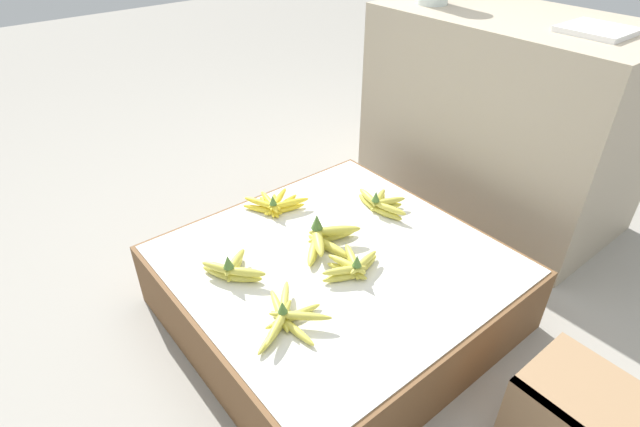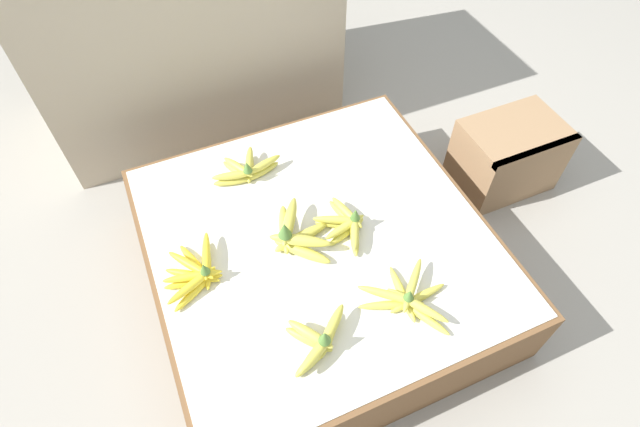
% 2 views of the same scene
% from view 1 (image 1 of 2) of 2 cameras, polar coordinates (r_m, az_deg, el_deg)
% --- Properties ---
extents(ground_plane, '(10.00, 10.00, 0.00)m').
position_cam_1_polar(ground_plane, '(1.74, 1.76, -11.28)').
color(ground_plane, gray).
extents(display_platform, '(0.94, 0.97, 0.24)m').
position_cam_1_polar(display_platform, '(1.65, 1.83, -8.37)').
color(display_platform, brown).
rests_on(display_platform, ground_plane).
extents(back_vendor_table, '(1.05, 0.59, 0.81)m').
position_cam_1_polar(back_vendor_table, '(2.23, 19.89, 10.27)').
color(back_vendor_table, tan).
rests_on(back_vendor_table, ground_plane).
extents(banana_bunch_front_midleft, '(0.19, 0.15, 0.09)m').
position_cam_1_polar(banana_bunch_front_midleft, '(1.51, -9.99, -6.33)').
color(banana_bunch_front_midleft, gold).
rests_on(banana_bunch_front_midleft, display_platform).
extents(banana_bunch_front_midright, '(0.24, 0.24, 0.08)m').
position_cam_1_polar(banana_bunch_front_midright, '(1.36, -3.90, -11.76)').
color(banana_bunch_front_midright, gold).
rests_on(banana_bunch_front_midright, display_platform).
extents(banana_bunch_middle_left, '(0.16, 0.21, 0.08)m').
position_cam_1_polar(banana_bunch_middle_left, '(1.79, -5.19, 1.02)').
color(banana_bunch_middle_left, yellow).
rests_on(banana_bunch_middle_left, display_platform).
extents(banana_bunch_middle_midleft, '(0.18, 0.25, 0.11)m').
position_cam_1_polar(banana_bunch_middle_midleft, '(1.60, 0.56, -2.90)').
color(banana_bunch_middle_midleft, gold).
rests_on(banana_bunch_middle_midleft, display_platform).
extents(banana_bunch_middle_midright, '(0.15, 0.21, 0.08)m').
position_cam_1_polar(banana_bunch_middle_midright, '(1.51, 3.70, -6.05)').
color(banana_bunch_middle_midright, gold).
rests_on(banana_bunch_middle_midright, display_platform).
extents(banana_bunch_back_midleft, '(0.23, 0.13, 0.08)m').
position_cam_1_polar(banana_bunch_back_midleft, '(1.80, 6.93, 1.18)').
color(banana_bunch_back_midleft, gold).
rests_on(banana_bunch_back_midleft, display_platform).
extents(foam_tray_white, '(0.21, 0.20, 0.02)m').
position_cam_1_polar(foam_tray_white, '(1.95, 29.13, 17.86)').
color(foam_tray_white, white).
rests_on(foam_tray_white, back_vendor_table).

